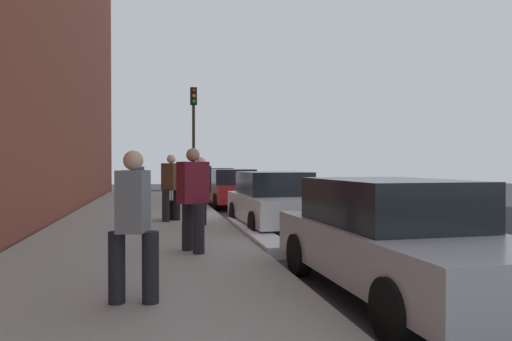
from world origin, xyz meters
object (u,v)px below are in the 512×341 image
traffic_light_pole (194,125)px  pedestrian_black_coat (201,189)px  pedestrian_blue_coat (139,177)px  rolling_suitcase (171,210)px  pedestrian_burgundy_coat (193,197)px  pedestrian_brown_coat (171,186)px  parked_car_charcoal (216,182)px  parked_car_red (232,188)px  parked_car_silver (394,238)px  pedestrian_grey_coat (133,222)px  parked_car_white (275,201)px

traffic_light_pole → pedestrian_black_coat: bearing=-2.7°
pedestrian_blue_coat → traffic_light_pole: bearing=20.8°
pedestrian_blue_coat → rolling_suitcase: pedestrian_blue_coat is taller
rolling_suitcase → pedestrian_burgundy_coat: bearing=2.8°
pedestrian_burgundy_coat → traffic_light_pole: size_ratio=0.40×
pedestrian_brown_coat → pedestrian_black_coat: bearing=31.7°
parked_car_charcoal → pedestrian_brown_coat: (11.76, -2.63, 0.37)m
pedestrian_brown_coat → traffic_light_pole: size_ratio=0.39×
parked_car_red → pedestrian_black_coat: (6.85, -1.85, 0.32)m
parked_car_silver → pedestrian_brown_coat: pedestrian_brown_coat is taller
parked_car_red → pedestrian_blue_coat: pedestrian_blue_coat is taller
parked_car_charcoal → rolling_suitcase: 11.65m
pedestrian_black_coat → traffic_light_pole: size_ratio=0.37×
pedestrian_burgundy_coat → traffic_light_pole: bearing=175.8°
traffic_light_pole → rolling_suitcase: (5.65, -1.05, -2.86)m
pedestrian_black_coat → pedestrian_grey_coat: bearing=-11.5°
parked_car_red → traffic_light_pole: traffic_light_pole is taller
parked_car_silver → pedestrian_blue_coat: (-19.86, -3.98, 0.28)m
pedestrian_brown_coat → rolling_suitcase: 0.82m
parked_car_red → parked_car_white: same height
pedestrian_blue_coat → parked_car_charcoal: bearing=81.6°
parked_car_charcoal → pedestrian_brown_coat: size_ratio=2.47×
parked_car_silver → rolling_suitcase: (-7.94, -2.64, -0.34)m
parked_car_charcoal → pedestrian_black_coat: bearing=-8.5°
pedestrian_black_coat → traffic_light_pole: 7.55m
parked_car_charcoal → pedestrian_black_coat: pedestrian_black_coat is taller
pedestrian_black_coat → rolling_suitcase: 1.84m
pedestrian_burgundy_coat → pedestrian_black_coat: (-3.56, 0.46, -0.05)m
traffic_light_pole → rolling_suitcase: traffic_light_pole is taller
parked_car_silver → pedestrian_burgundy_coat: (-2.81, -2.39, 0.38)m
pedestrian_burgundy_coat → pedestrian_black_coat: 3.59m
parked_car_white → pedestrian_black_coat: (-0.06, -1.91, 0.32)m
parked_car_charcoal → pedestrian_grey_coat: 19.71m
pedestrian_brown_coat → pedestrian_burgundy_coat: 4.72m
parked_car_charcoal → pedestrian_brown_coat: 12.05m
pedestrian_blue_coat → rolling_suitcase: bearing=6.4°
parked_car_white → pedestrian_grey_coat: (6.47, -3.25, 0.31)m
traffic_light_pole → parked_car_white: bearing=12.2°
parked_car_silver → traffic_light_pole: bearing=-173.3°
pedestrian_brown_coat → pedestrian_burgundy_coat: (4.71, 0.26, 0.01)m
pedestrian_burgundy_coat → rolling_suitcase: bearing=-177.2°
pedestrian_burgundy_coat → parked_car_white: bearing=145.9°
parked_car_red → parked_car_white: bearing=0.5°
parked_car_charcoal → pedestrian_grey_coat: size_ratio=2.63×
pedestrian_blue_coat → pedestrian_burgundy_coat: bearing=5.3°
pedestrian_burgundy_coat → parked_car_charcoal: bearing=171.8°
parked_car_charcoal → parked_car_red: same height
parked_car_white → pedestrian_grey_coat: size_ratio=2.44×
pedestrian_blue_coat → rolling_suitcase: size_ratio=1.85×
pedestrian_grey_coat → traffic_light_pole: 14.02m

